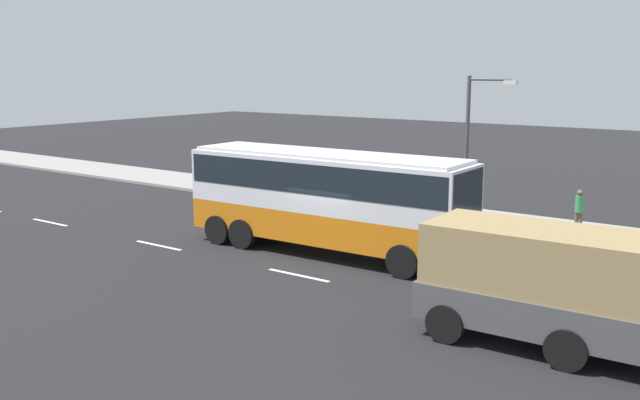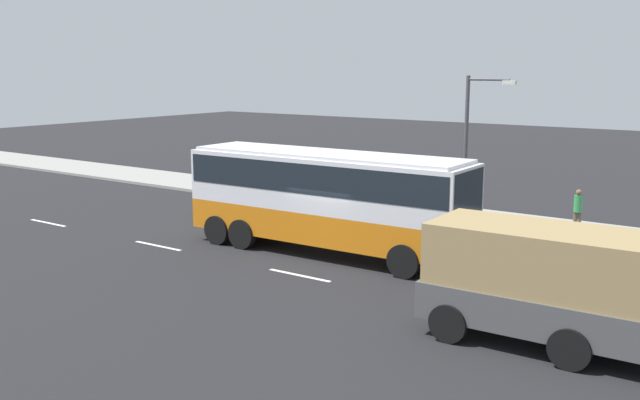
# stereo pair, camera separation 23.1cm
# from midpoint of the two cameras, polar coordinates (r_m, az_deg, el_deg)

# --- Properties ---
(ground_plane) EXTENTS (120.00, 120.00, 0.00)m
(ground_plane) POSITION_cam_midpoint_polar(r_m,az_deg,el_deg) (25.18, 1.45, -4.55)
(ground_plane) COLOR black
(sidewalk_curb) EXTENTS (80.00, 4.00, 0.15)m
(sidewalk_curb) POSITION_cam_midpoint_polar(r_m,az_deg,el_deg) (32.26, 9.92, -1.19)
(sidewalk_curb) COLOR gray
(sidewalk_curb) RESTS_ON ground_plane
(lane_centreline) EXTENTS (27.21, 0.16, 0.01)m
(lane_centreline) POSITION_cam_midpoint_polar(r_m,az_deg,el_deg) (27.24, -12.36, -3.62)
(lane_centreline) COLOR white
(lane_centreline) RESTS_ON ground_plane
(coach_bus) EXTENTS (10.71, 2.88, 3.63)m
(coach_bus) POSITION_cam_midpoint_polar(r_m,az_deg,el_deg) (25.15, 0.77, 0.68)
(coach_bus) COLOR orange
(coach_bus) RESTS_ON ground_plane
(cargo_truck) EXTENTS (8.00, 2.76, 2.85)m
(cargo_truck) POSITION_cam_midpoint_polar(r_m,az_deg,el_deg) (17.58, 20.69, -6.75)
(cargo_truck) COLOR navy
(cargo_truck) RESTS_ON ground_plane
(car_yellow_taxi) EXTENTS (4.54, 1.92, 1.47)m
(car_yellow_taxi) POSITION_cam_midpoint_polar(r_m,az_deg,el_deg) (32.00, -5.45, 0.12)
(car_yellow_taxi) COLOR gold
(car_yellow_taxi) RESTS_ON ground_plane
(pedestrian_near_curb) EXTENTS (0.32, 0.32, 1.68)m
(pedestrian_near_curb) POSITION_cam_midpoint_polar(r_m,az_deg,el_deg) (30.65, 12.59, 0.09)
(pedestrian_near_curb) COLOR black
(pedestrian_near_curb) RESTS_ON sidewalk_curb
(pedestrian_at_crossing) EXTENTS (0.32, 0.32, 1.76)m
(pedestrian_at_crossing) POSITION_cam_midpoint_polar(r_m,az_deg,el_deg) (29.41, 20.25, -0.65)
(pedestrian_at_crossing) COLOR brown
(pedestrian_at_crossing) RESTS_ON sidewalk_curb
(street_lamp) EXTENTS (2.04, 0.24, 6.10)m
(street_lamp) POSITION_cam_midpoint_polar(r_m,az_deg,el_deg) (29.30, 12.36, 4.79)
(street_lamp) COLOR #47474C
(street_lamp) RESTS_ON sidewalk_curb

